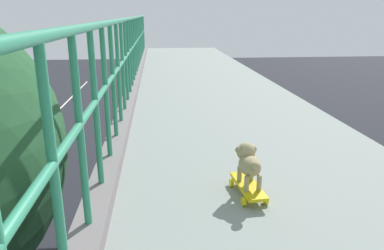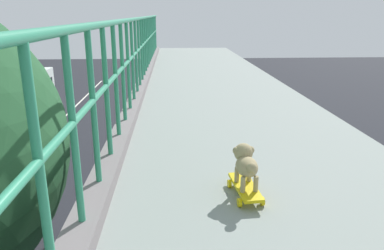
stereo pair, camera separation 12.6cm
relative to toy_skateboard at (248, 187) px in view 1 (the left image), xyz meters
name	(u,v)px [view 1 (the left image)]	position (x,y,z in m)	size (l,w,h in m)	color
toy_skateboard	(248,187)	(0.00, 0.00, 0.00)	(0.22, 0.49, 0.09)	gold
small_dog	(248,161)	(0.00, 0.01, 0.20)	(0.18, 0.36, 0.31)	tan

